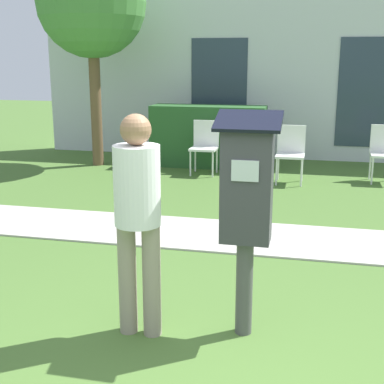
{
  "coord_description": "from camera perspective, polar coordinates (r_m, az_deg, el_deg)",
  "views": [
    {
      "loc": [
        0.47,
        -2.78,
        1.93
      ],
      "look_at": [
        -0.32,
        0.64,
        1.05
      ],
      "focal_mm": 50.0,
      "sensor_mm": 36.0,
      "label": 1
    }
  ],
  "objects": [
    {
      "name": "parking_meter",
      "position": [
        3.65,
        5.84,
        -0.49
      ],
      "size": [
        0.44,
        0.31,
        1.59
      ],
      "color": "#4C4C4C",
      "rests_on": "ground"
    },
    {
      "name": "sidewalk",
      "position": [
        5.93,
        7.74,
        -4.91
      ],
      "size": [
        12.0,
        1.1,
        0.02
      ],
      "color": "#B7B2A8",
      "rests_on": "ground"
    },
    {
      "name": "person_standing",
      "position": [
        3.67,
        -5.81,
        -1.84
      ],
      "size": [
        0.32,
        0.32,
        1.58
      ],
      "rotation": [
        0.0,
        0.0,
        0.3
      ],
      "color": "gray",
      "rests_on": "ground"
    },
    {
      "name": "tree",
      "position": [
        9.96,
        -10.67,
        19.14
      ],
      "size": [
        1.9,
        1.9,
        3.82
      ],
      "color": "brown",
      "rests_on": "ground"
    },
    {
      "name": "building_facade",
      "position": [
        10.63,
        10.65,
        12.09
      ],
      "size": [
        10.0,
        0.26,
        3.2
      ],
      "color": "silver",
      "rests_on": "ground"
    },
    {
      "name": "outdoor_chair_middle",
      "position": [
        8.6,
        10.48,
        4.5
      ],
      "size": [
        0.44,
        0.44,
        0.9
      ],
      "rotation": [
        0.0,
        0.0,
        -0.06
      ],
      "color": "white",
      "rests_on": "ground"
    },
    {
      "name": "outdoor_chair_left",
      "position": [
        9.13,
        1.39,
        5.28
      ],
      "size": [
        0.44,
        0.44,
        0.9
      ],
      "rotation": [
        0.0,
        0.0,
        0.43
      ],
      "color": "white",
      "rests_on": "ground"
    },
    {
      "name": "hedge_row",
      "position": [
        9.73,
        1.73,
        5.96
      ],
      "size": [
        2.06,
        0.6,
        1.1
      ],
      "color": "#285628",
      "rests_on": "ground"
    }
  ]
}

